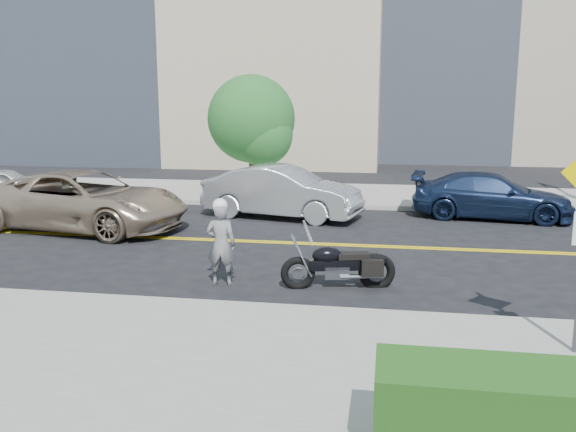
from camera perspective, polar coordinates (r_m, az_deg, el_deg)
The scene contains 10 objects.
ground_plane at distance 15.31m, azimuth 3.28°, elevation -2.66°, with size 120.00×120.00×0.00m, color black.
sidewalk_near at distance 8.26m, azimuth -2.51°, elevation -14.40°, with size 60.00×5.00×0.15m, color #9E9B91.
sidewalk_far at distance 22.63m, azimuth 5.33°, elevation 1.98°, with size 60.00×5.00×0.15m, color #9E9B91.
motorcyclist at distance 11.92m, azimuth -6.30°, elevation -2.43°, with size 0.61×0.42×1.72m.
motorcycle at distance 11.74m, azimuth 4.80°, elevation -3.65°, with size 2.14×0.65×1.30m, color black, non-canonical shape.
suv at distance 17.80m, azimuth -18.56°, elevation 1.39°, with size 2.70×5.85×1.63m, color tan.
parked_car_white at distance 23.01m, azimuth -25.09°, elevation 2.55°, with size 1.50×3.74×1.27m, color silver.
parked_car_silver at distance 18.54m, azimuth -0.56°, elevation 2.26°, with size 1.67×4.80×1.58m, color #ACAEB4.
parked_car_blue at distance 19.47m, azimuth 18.48°, elevation 1.80°, with size 1.92×4.72×1.37m, color #172545.
tree_far_a at distance 23.04m, azimuth -3.44°, elevation 9.05°, with size 3.27×3.27×4.47m.
Camera 1 is at (1.56, -14.79, 3.62)m, focal length 38.00 mm.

